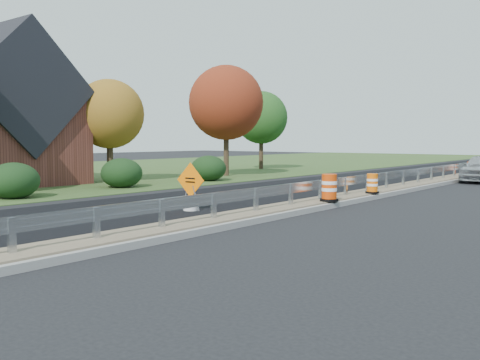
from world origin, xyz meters
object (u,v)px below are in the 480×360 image
Objects in this scene: caution_sign at (191,199)px; barrel_median_near at (329,188)px; barrel_median_far at (471,169)px; barrel_median_mid at (372,184)px.

caution_sign is 5.01m from barrel_median_near.
caution_sign is at bearing -131.04° from barrel_median_near.
barrel_median_far is at bearing 79.25° from caution_sign.
barrel_median_far is at bearing 90.00° from barrel_median_near.
barrel_median_mid is at bearing 90.00° from barrel_median_near.
barrel_median_near is 1.17× the size of barrel_median_far.
barrel_median_mid is (3.28, 7.38, 0.20)m from caution_sign.
barrel_median_near is 17.82m from barrel_median_far.
caution_sign is 8.08m from barrel_median_mid.
barrel_median_mid is (0.00, 3.60, -0.08)m from barrel_median_near.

